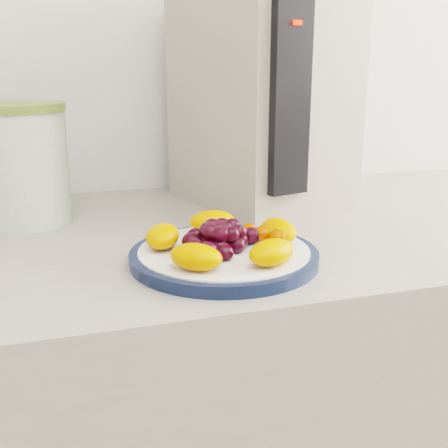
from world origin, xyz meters
name	(u,v)px	position (x,y,z in m)	size (l,w,h in m)	color
plate_rim	(224,256)	(0.02, 1.05, 0.91)	(0.24, 0.24, 0.01)	#0F1B39
plate_face	(224,256)	(0.02, 1.05, 0.91)	(0.21, 0.21, 0.02)	white
canister	(21,168)	(-0.22, 1.32, 0.99)	(0.14, 0.14, 0.17)	#345A1C
canister_lid	(14,107)	(-0.22, 1.32, 1.08)	(0.15, 0.15, 0.01)	olive
appliance_body	(259,98)	(0.17, 1.33, 1.08)	(0.21, 0.29, 0.37)	#A4988B
appliance_panel	(289,101)	(0.16, 1.17, 1.09)	(0.06, 0.02, 0.27)	black
appliance_led	(297,23)	(0.16, 1.16, 1.19)	(0.01, 0.01, 0.01)	#FF0C05
fruit_plate	(227,237)	(0.02, 1.05, 0.93)	(0.20, 0.20, 0.04)	#FF7400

